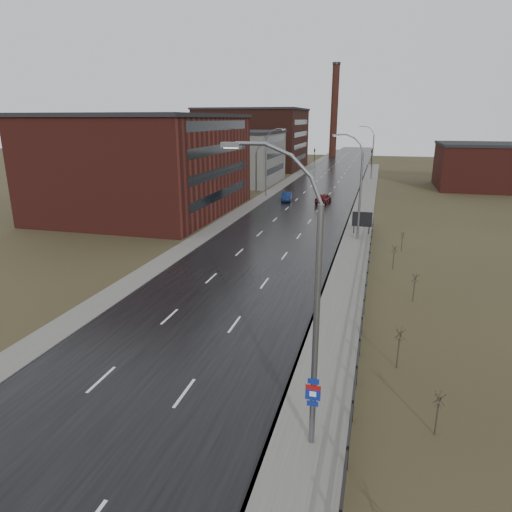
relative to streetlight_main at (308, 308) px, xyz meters
The scene contains 25 objects.
ground 10.61m from the streetlight_main, 166.75° to the right, with size 320.00×320.00×0.00m, color #2D2819.
road 58.93m from the streetlight_main, 98.31° to the left, with size 14.00×300.00×0.06m, color black.
sidewalk_right 33.54m from the streetlight_main, 89.78° to the left, with size 3.20×180.00×0.18m, color #595651.
curb_right 33.57m from the streetlight_main, 92.42° to the left, with size 0.16×180.00×0.18m, color slate.
sidewalk_left 60.65m from the streetlight_main, 106.04° to the left, with size 2.40×260.00×0.12m, color #595651.
warehouse_near 52.13m from the streetlight_main, 124.42° to the left, with size 22.44×28.56×13.50m.
warehouse_mid 80.48m from the streetlight_main, 109.20° to the left, with size 16.32×20.40×10.50m.
warehouse_far 110.59m from the streetlight_main, 106.53° to the left, with size 26.52×24.48×15.50m.
building_right 82.95m from the streetlight_main, 74.74° to the left, with size 18.36×16.32×8.50m.
smokestack 149.01m from the streetlight_main, 95.58° to the left, with size 2.70×2.70×30.70m.
streetlight_main is the anchor object (origin of this frame).
streetlight_right_mid 34.01m from the streetlight_main, 89.95° to the left, with size 3.36×0.28×11.35m.
streetlight_left 62.15m from the streetlight_main, 105.08° to the left, with size 3.36×0.28×11.35m.
streetlight_right_far 88.01m from the streetlight_main, 89.98° to the left, with size 3.36×0.28×11.35m.
guardrail 17.27m from the streetlight_main, 83.61° to the left, with size 0.10×53.05×1.10m.
shrub_b 7.55m from the streetlight_main, 21.01° to the left, with size 0.48×0.51×2.03m.
shrub_c 9.53m from the streetlight_main, 61.96° to the left, with size 0.56×0.58×2.34m.
shrub_d 18.68m from the streetlight_main, 73.10° to the left, with size 0.51×0.54×2.14m.
shrub_e 25.42m from the streetlight_main, 80.92° to the left, with size 0.52×0.55×2.20m.
shrub_f 31.79m from the streetlight_main, 81.07° to the left, with size 0.47×0.49×1.94m.
billboard 36.68m from the streetlight_main, 89.01° to the left, with size 2.22×0.17×2.75m.
traffic_light_left 119.16m from the streetlight_main, 97.95° to the left, with size 0.58×2.73×5.30m.
traffic_light_right 118.01m from the streetlight_main, 90.23° to the left, with size 0.58×2.73×5.30m.
car_near 57.90m from the streetlight_main, 102.14° to the left, with size 1.50×4.32×1.42m, color #0D1D45.
car_far 56.48m from the streetlight_main, 96.28° to the left, with size 1.87×4.64×1.58m, color #4E0D0E.
Camera 1 is at (10.70, -13.72, 12.85)m, focal length 32.00 mm.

